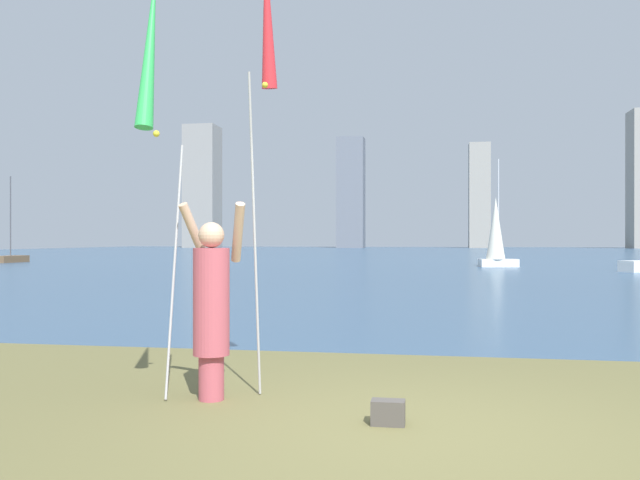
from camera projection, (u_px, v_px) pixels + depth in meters
name	position (u px, v px, depth m)	size (l,w,h in m)	color
ground	(432.00, 258.00, 55.38)	(120.00, 138.00, 0.12)	brown
person	(212.00, 302.00, 6.26)	(0.68, 0.50, 1.86)	#B24C59
kite_flag_left	(151.00, 52.00, 5.87)	(0.16, 0.98, 4.00)	#B2B2B7
kite_flag_right	(267.00, 22.00, 6.71)	(0.16, 0.86, 4.55)	#B2B2B7
bag	(388.00, 412.00, 5.41)	(0.27, 0.16, 0.20)	#4C4742
sailboat_0	(496.00, 234.00, 35.86)	(2.15, 1.22, 5.82)	white
sailboat_5	(11.00, 258.00, 42.63)	(1.11, 2.51, 5.53)	brown
skyline_tower_0	(202.00, 187.00, 114.64)	(5.42, 5.30, 20.98)	gray
skyline_tower_1	(351.00, 193.00, 112.40)	(4.49, 4.26, 18.58)	slate
skyline_tower_2	(479.00, 196.00, 111.12)	(3.46, 3.64, 17.49)	gray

